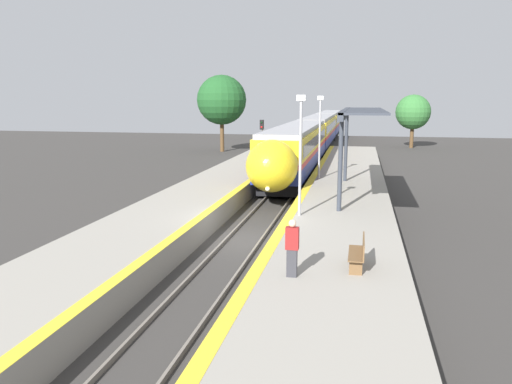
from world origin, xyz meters
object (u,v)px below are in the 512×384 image
at_px(lamppost_near, 300,147).
at_px(lamppost_mid, 320,131).
at_px(train, 317,132).
at_px(person_waiting, 292,247).
at_px(railway_signal, 262,143).
at_px(platform_bench, 359,252).

bearing_deg(lamppost_near, lamppost_mid, 90.00).
relative_size(train, lamppost_near, 12.21).
height_order(train, person_waiting, train).
xyz_separation_m(person_waiting, railway_signal, (-5.35, 22.95, 0.79)).
relative_size(person_waiting, lamppost_mid, 0.32).
distance_m(railway_signal, lamppost_near, 16.38).
distance_m(train, person_waiting, 41.73).
height_order(platform_bench, lamppost_mid, lamppost_mid).
bearing_deg(person_waiting, train, 93.91).
bearing_deg(railway_signal, train, 82.36).
distance_m(platform_bench, lamppost_mid, 16.40).
distance_m(person_waiting, lamppost_near, 7.61).
bearing_deg(railway_signal, platform_bench, -71.90).
xyz_separation_m(platform_bench, lamppost_near, (-2.47, 6.23, 2.39)).
bearing_deg(person_waiting, railway_signal, 103.12).
bearing_deg(train, lamppost_mid, -84.93).
bearing_deg(train, railway_signal, -97.64).
relative_size(platform_bench, person_waiting, 0.99).
relative_size(train, lamppost_mid, 12.21).
height_order(platform_bench, lamppost_near, lamppost_near).
relative_size(train, railway_signal, 14.21).
height_order(train, lamppost_near, lamppost_near).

